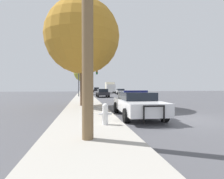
# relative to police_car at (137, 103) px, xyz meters

# --- Properties ---
(ground_plane) EXTENTS (110.00, 110.00, 0.00)m
(ground_plane) POSITION_rel_police_car_xyz_m (2.34, -1.19, -0.74)
(ground_plane) COLOR #4F4F54
(sidewalk_left) EXTENTS (3.00, 110.00, 0.13)m
(sidewalk_left) POSITION_rel_police_car_xyz_m (-2.76, -1.19, -0.68)
(sidewalk_left) COLOR #ADA89E
(sidewalk_left) RESTS_ON ground_plane
(police_car) EXTENTS (2.26, 5.25, 1.46)m
(police_car) POSITION_rel_police_car_xyz_m (0.00, 0.00, 0.00)
(police_car) COLOR white
(police_car) RESTS_ON ground_plane
(fire_hydrant) EXTENTS (0.55, 0.24, 0.87)m
(fire_hydrant) POSITION_rel_police_car_xyz_m (-2.08, -2.37, -0.15)
(fire_hydrant) COLOR white
(fire_hydrant) RESTS_ON sidewalk_left
(utility_pole) EXTENTS (1.40, 0.34, 7.41)m
(utility_pole) POSITION_rel_police_car_xyz_m (-2.83, -4.25, 3.16)
(utility_pole) COLOR brown
(utility_pole) RESTS_ON sidewalk_left
(traffic_light) EXTENTS (3.17, 0.35, 4.63)m
(traffic_light) POSITION_rel_police_car_xyz_m (-2.38, 19.30, 2.65)
(traffic_light) COLOR #424247
(traffic_light) RESTS_ON sidewalk_left
(car_background_distant) EXTENTS (2.02, 4.02, 1.48)m
(car_background_distant) POSITION_rel_police_car_xyz_m (1.08, 44.44, 0.03)
(car_background_distant) COLOR black
(car_background_distant) RESTS_ON ground_plane
(car_background_oncoming) EXTENTS (2.08, 4.35, 1.23)m
(car_background_oncoming) POSITION_rel_police_car_xyz_m (5.06, 27.65, -0.08)
(car_background_oncoming) COLOR silver
(car_background_oncoming) RESTS_ON ground_plane
(car_background_midblock) EXTENTS (1.94, 4.15, 1.34)m
(car_background_midblock) POSITION_rel_police_car_xyz_m (0.11, 18.48, -0.03)
(car_background_midblock) COLOR black
(car_background_midblock) RESTS_ON ground_plane
(box_truck) EXTENTS (2.80, 6.99, 2.90)m
(box_truck) POSITION_rel_police_car_xyz_m (4.18, 37.21, 0.82)
(box_truck) COLOR silver
(box_truck) RESTS_ON ground_plane
(tree_sidewalk_near) EXTENTS (6.04, 6.04, 8.64)m
(tree_sidewalk_near) POSITION_rel_police_car_xyz_m (-3.01, 5.08, 5.00)
(tree_sidewalk_near) COLOR brown
(tree_sidewalk_near) RESTS_ON sidewalk_left
(tree_sidewalk_far) EXTENTS (4.26, 4.26, 6.93)m
(tree_sidewalk_far) POSITION_rel_police_car_xyz_m (-2.90, 29.67, 4.15)
(tree_sidewalk_far) COLOR brown
(tree_sidewalk_far) RESTS_ON sidewalk_left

